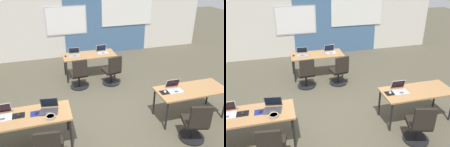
% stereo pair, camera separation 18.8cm
% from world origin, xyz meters
% --- Properties ---
extents(ground_plane, '(24.00, 24.00, 0.00)m').
position_xyz_m(ground_plane, '(0.00, 0.00, 0.00)').
color(ground_plane, '#4C4738').
extents(back_wall_assembly, '(10.00, 0.27, 2.80)m').
position_xyz_m(back_wall_assembly, '(0.04, 4.20, 1.41)').
color(back_wall_assembly, silver).
rests_on(back_wall_assembly, ground).
extents(desk_near_left, '(1.60, 0.70, 0.72)m').
position_xyz_m(desk_near_left, '(-1.75, -0.60, 0.66)').
color(desk_near_left, '#A37547').
rests_on(desk_near_left, ground).
extents(desk_near_right, '(1.60, 0.70, 0.72)m').
position_xyz_m(desk_near_right, '(1.75, -0.60, 0.66)').
color(desk_near_right, '#A37547').
rests_on(desk_near_right, ground).
extents(desk_far_center, '(1.60, 0.70, 0.72)m').
position_xyz_m(desk_far_center, '(0.00, 2.20, 0.66)').
color(desk_far_center, '#A37547').
rests_on(desk_far_center, ground).
extents(laptop_near_right_inner, '(0.34, 0.32, 0.23)m').
position_xyz_m(laptop_near_right_inner, '(1.36, -0.53, 0.77)').
color(laptop_near_right_inner, '#B7B7BC').
rests_on(laptop_near_right_inner, desk_near_right).
extents(mousepad_near_right_inner, '(0.22, 0.19, 0.00)m').
position_xyz_m(mousepad_near_right_inner, '(1.11, -0.56, 0.72)').
color(mousepad_near_right_inner, black).
rests_on(mousepad_near_right_inner, desk_near_right).
extents(mouse_near_right_inner, '(0.09, 0.11, 0.03)m').
position_xyz_m(mouse_near_right_inner, '(1.11, -0.56, 0.74)').
color(mouse_near_right_inner, '#B2B2B7').
rests_on(mouse_near_right_inner, mousepad_near_right_inner).
extents(chair_near_right_inner, '(0.54, 0.59, 0.92)m').
position_xyz_m(chair_near_right_inner, '(1.38, -1.37, 0.38)').
color(chair_near_right_inner, black).
rests_on(chair_near_right_inner, ground).
extents(laptop_near_left_end, '(0.34, 0.30, 0.23)m').
position_xyz_m(laptop_near_left_end, '(-2.18, -0.51, 0.77)').
color(laptop_near_left_end, silver).
rests_on(laptop_near_left_end, desk_near_left).
extents(mousepad_near_left_end, '(0.22, 0.19, 0.00)m').
position_xyz_m(mousepad_near_left_end, '(-1.90, -0.56, 0.72)').
color(mousepad_near_left_end, black).
rests_on(mousepad_near_left_end, desk_near_left).
extents(mouse_near_left_end, '(0.07, 0.11, 0.03)m').
position_xyz_m(mouse_near_left_end, '(-1.90, -0.56, 0.74)').
color(mouse_near_left_end, black).
rests_on(mouse_near_left_end, mousepad_near_left_end).
extents(laptop_near_left_inner, '(0.37, 0.34, 0.23)m').
position_xyz_m(laptop_near_left_inner, '(-1.35, -0.55, 0.77)').
color(laptop_near_left_inner, '#333338').
rests_on(laptop_near_left_inner, desk_near_left).
extents(mousepad_near_left_inner, '(0.22, 0.19, 0.00)m').
position_xyz_m(mousepad_near_left_inner, '(-1.59, -0.58, 0.72)').
color(mousepad_near_left_inner, navy).
rests_on(mousepad_near_left_inner, desk_near_left).
extents(mouse_near_left_inner, '(0.08, 0.11, 0.03)m').
position_xyz_m(mouse_near_left_inner, '(-1.59, -0.58, 0.74)').
color(mouse_near_left_inner, black).
rests_on(mouse_near_left_inner, mousepad_near_left_inner).
extents(laptop_far_right, '(0.35, 0.32, 0.23)m').
position_xyz_m(laptop_far_right, '(0.43, 2.25, 0.77)').
color(laptop_far_right, '#B7B7BC').
rests_on(laptop_far_right, desk_far_center).
extents(chair_far_right, '(0.52, 0.57, 0.92)m').
position_xyz_m(chair_far_right, '(0.51, 1.44, 0.38)').
color(chair_far_right, black).
rests_on(chair_far_right, ground).
extents(laptop_far_left, '(0.36, 0.35, 0.22)m').
position_xyz_m(laptop_far_left, '(-0.44, 2.26, 0.77)').
color(laptop_far_left, '#9E9EA3').
rests_on(laptop_far_left, desk_far_center).
extents(mouse_far_left, '(0.08, 0.11, 0.03)m').
position_xyz_m(mouse_far_left, '(-0.71, 2.23, 0.74)').
color(mouse_far_left, black).
rests_on(mouse_far_left, desk_far_center).
extents(chair_far_left, '(0.52, 0.55, 0.92)m').
position_xyz_m(chair_far_left, '(-0.44, 1.49, 0.38)').
color(chair_far_left, black).
rests_on(chair_far_left, ground).
extents(snack_bowl, '(0.18, 0.18, 0.06)m').
position_xyz_m(snack_bowl, '(-1.34, -0.82, 0.76)').
color(snack_bowl, tan).
rests_on(snack_bowl, desk_near_left).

